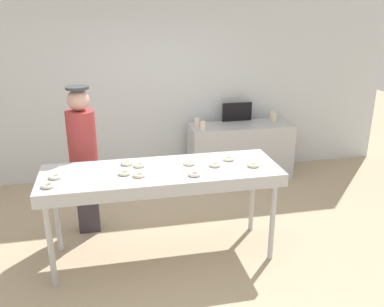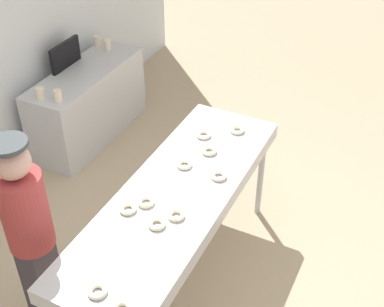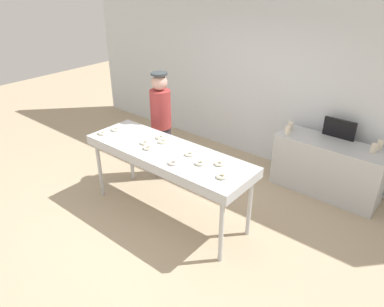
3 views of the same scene
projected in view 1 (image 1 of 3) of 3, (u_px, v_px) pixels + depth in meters
ground_plane at (164, 254)px, 4.49m from camera, size 16.00×16.00×0.00m
back_wall at (138, 69)px, 6.10m from camera, size 8.00×0.12×3.31m
fryer_conveyor at (162, 176)px, 4.18m from camera, size 2.40×0.78×1.00m
sugar_donut_0 at (253, 165)px, 4.23m from camera, size 0.18×0.18×0.03m
sugar_donut_1 at (195, 174)px, 4.00m from camera, size 0.18×0.18×0.03m
sugar_donut_2 at (139, 165)px, 4.23m from camera, size 0.14×0.14×0.03m
sugar_donut_3 at (124, 173)px, 4.03m from camera, size 0.18×0.18×0.03m
sugar_donut_4 at (55, 176)px, 3.94m from camera, size 0.16×0.16×0.03m
sugar_donut_5 at (139, 175)px, 3.99m from camera, size 0.18×0.18×0.03m
sugar_donut_6 at (229, 159)px, 4.40m from camera, size 0.16×0.16×0.03m
sugar_donut_7 at (189, 163)px, 4.28m from camera, size 0.17×0.17×0.03m
sugar_donut_8 at (48, 185)px, 3.75m from camera, size 0.17×0.17×0.03m
sugar_donut_9 at (127, 163)px, 4.28m from camera, size 0.14×0.14×0.03m
sugar_donut_10 at (215, 165)px, 4.24m from camera, size 0.18×0.18×0.03m
worker_baker at (83, 153)px, 4.66m from camera, size 0.32×0.32×1.74m
prep_counter at (240, 151)px, 6.40m from camera, size 1.57×0.55×0.85m
paper_cup_0 at (272, 115)px, 6.54m from camera, size 0.08×0.08×0.13m
paper_cup_1 at (197, 122)px, 6.13m from camera, size 0.08×0.08×0.13m
paper_cup_2 at (274, 118)px, 6.38m from camera, size 0.08×0.08×0.13m
paper_cup_3 at (203, 126)px, 5.97m from camera, size 0.08×0.08×0.13m
menu_display at (237, 112)px, 6.41m from camera, size 0.47×0.04×0.29m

